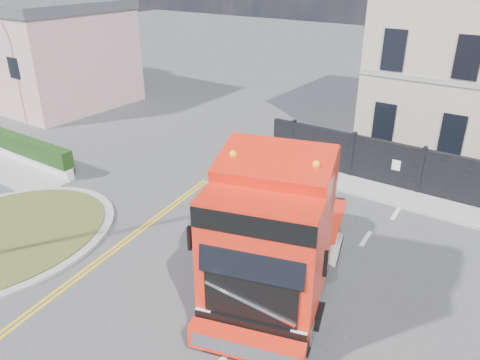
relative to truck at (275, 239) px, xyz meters
The scene contains 7 objects.
ground 3.24m from the truck, behind, with size 120.00×120.00×0.00m, color #424244.
traffic_island 10.08m from the truck, 163.87° to the right, with size 6.80×6.80×0.17m.
hedge_wall 15.65m from the truck, behind, with size 8.00×0.55×1.35m.
seaside_bldg_pink 24.35m from the truck, 157.65° to the left, with size 8.00×8.00×6.00m, color #CEA3A0.
seaside_bldg_cream 32.51m from the truck, 159.75° to the left, with size 9.00×8.00×5.00m, color beige.
pavement_far 9.27m from the truck, 67.27° to the left, with size 20.00×1.60×0.12m, color #959690.
truck is the anchor object (origin of this frame).
Camera 1 is at (7.87, -9.63, 8.93)m, focal length 35.00 mm.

